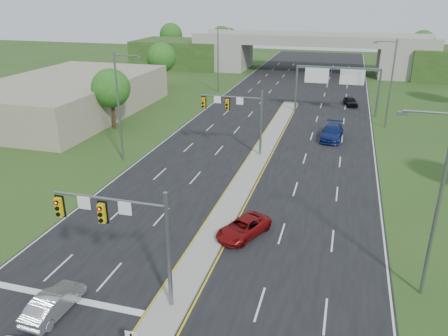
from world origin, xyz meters
TOP-DOWN VIEW (x-y plane):
  - ground at (0.00, 0.00)m, footprint 240.00×240.00m
  - road at (0.00, 35.00)m, footprint 24.00×160.00m
  - median at (0.00, 23.00)m, footprint 2.00×54.00m
  - lane_markings at (-0.60, 28.91)m, footprint 23.72×160.00m
  - signal_mast_near at (-2.26, -0.07)m, footprint 6.62×0.60m
  - signal_mast_far at (-2.26, 24.93)m, footprint 6.62×0.60m
  - sign_gantry at (6.68, 44.92)m, footprint 11.58×0.44m
  - overpass at (0.00, 80.00)m, footprint 80.00×14.00m
  - lightpole_l_mid at (-13.30, 20.00)m, footprint 2.85×0.25m
  - lightpole_l_far at (-13.30, 55.00)m, footprint 2.85×0.25m
  - lightpole_r_near at (13.30, 5.00)m, footprint 2.85×0.25m
  - lightpole_r_far at (13.30, 40.00)m, footprint 2.85×0.25m
  - tree_l_near at (-20.00, 30.00)m, footprint 4.80×4.80m
  - tree_l_mid at (-24.00, 55.00)m, footprint 5.20×5.20m
  - tree_back_a at (-38.00, 94.00)m, footprint 6.00×6.00m
  - tree_back_b at (-24.00, 94.00)m, footprint 5.60×5.60m
  - tree_back_c at (24.00, 94.00)m, footprint 5.60×5.60m
  - commercial_building at (-30.00, 35.00)m, footprint 18.00×30.00m
  - car_silver at (-5.89, -2.25)m, footprint 1.55×4.08m
  - car_far_a at (2.09, 8.48)m, footprint 3.81×5.04m
  - car_far_b at (7.08, 32.97)m, footprint 2.71×5.83m
  - car_far_c at (9.03, 50.66)m, footprint 2.55×4.17m

SIDE VIEW (x-z plane):
  - ground at x=0.00m, z-range 0.00..0.00m
  - road at x=0.00m, z-range 0.00..0.02m
  - lane_markings at x=-0.60m, z-range 0.02..0.03m
  - median at x=0.00m, z-range 0.02..0.18m
  - car_far_a at x=2.09m, z-range 0.02..1.29m
  - car_silver at x=-5.89m, z-range 0.02..1.35m
  - car_far_c at x=9.03m, z-range 0.02..1.35m
  - car_far_b at x=7.08m, z-range 0.02..1.67m
  - commercial_building at x=-30.00m, z-range 0.00..5.00m
  - overpass at x=0.00m, z-range -0.50..7.60m
  - signal_mast_near at x=-2.26m, z-range 1.23..8.23m
  - signal_mast_far at x=-2.26m, z-range 1.23..8.23m
  - tree_l_near at x=-20.00m, z-range 1.38..8.98m
  - sign_gantry at x=6.68m, z-range 1.90..8.58m
  - tree_l_mid at x=-24.00m, z-range 1.44..9.57m
  - tree_back_b at x=-24.00m, z-range 1.35..9.67m
  - tree_back_c at x=24.00m, z-range 1.35..9.67m
  - tree_back_a at x=-38.00m, z-range 1.41..10.26m
  - lightpole_l_mid at x=-13.30m, z-range 0.60..11.60m
  - lightpole_l_far at x=-13.30m, z-range 0.60..11.60m
  - lightpole_r_near at x=13.30m, z-range 0.60..11.60m
  - lightpole_r_far at x=13.30m, z-range 0.60..11.60m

